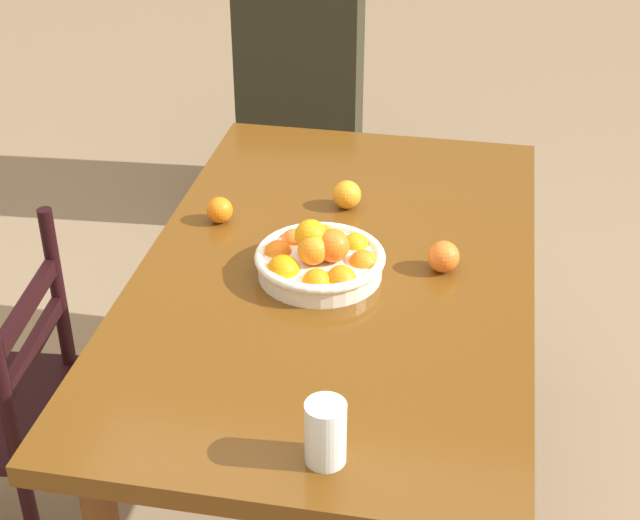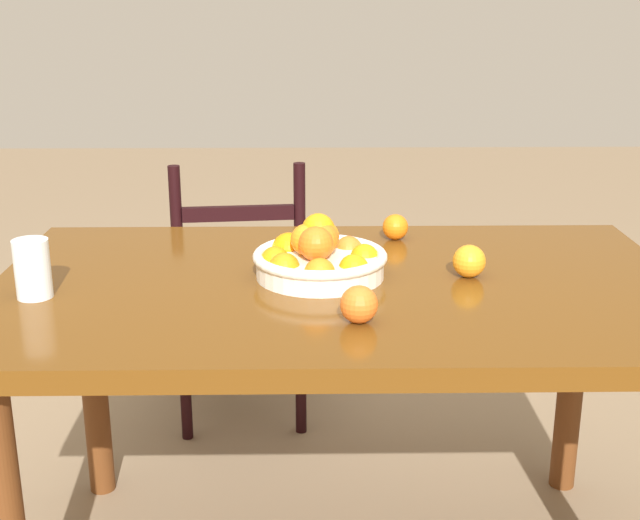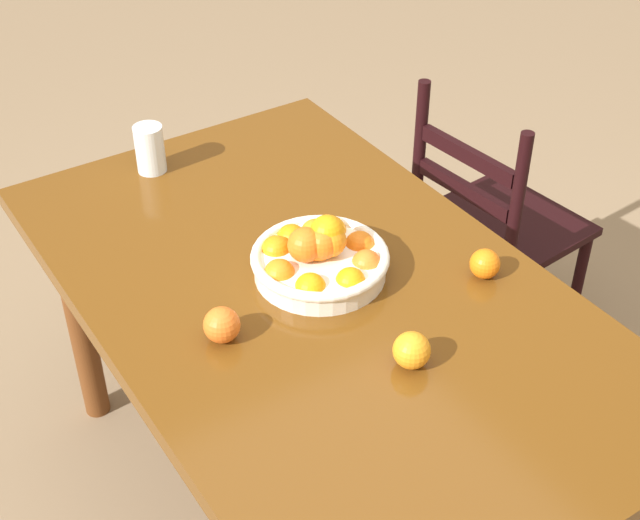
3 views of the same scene
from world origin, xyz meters
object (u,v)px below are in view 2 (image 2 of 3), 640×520
dining_table (339,318)px  drinking_glass (33,269)px  fruit_bowl (319,257)px  chair_near_window (240,295)px  orange_loose_2 (359,304)px  orange_loose_0 (469,261)px  orange_loose_1 (395,227)px

dining_table → drinking_glass: drinking_glass is taller
dining_table → fruit_bowl: size_ratio=5.09×
chair_near_window → orange_loose_2: chair_near_window is taller
dining_table → orange_loose_0: size_ratio=20.75×
chair_near_window → orange_loose_0: bearing=121.4°
orange_loose_0 → orange_loose_2: (-0.27, -0.28, 0.00)m
fruit_bowl → dining_table: bearing=-35.6°
fruit_bowl → orange_loose_2: (0.08, -0.29, -0.01)m
chair_near_window → fruit_bowl: 0.90m
dining_table → chair_near_window: bearing=109.9°
orange_loose_0 → orange_loose_1: bearing=113.9°
orange_loose_1 → orange_loose_2: bearing=-102.6°
orange_loose_1 → orange_loose_2: 0.60m
drinking_glass → chair_near_window: bearing=68.2°
orange_loose_1 → drinking_glass: 0.93m
orange_loose_0 → orange_loose_2: bearing=-134.3°
orange_loose_2 → drinking_glass: drinking_glass is taller
dining_table → orange_loose_1: (0.16, 0.34, 0.12)m
dining_table → drinking_glass: 0.68m
orange_loose_0 → drinking_glass: (-0.96, -0.12, 0.03)m
orange_loose_2 → orange_loose_0: bearing=45.7°
dining_table → orange_loose_2: (0.03, -0.25, 0.13)m
orange_loose_2 → drinking_glass: 0.71m
orange_loose_1 → fruit_bowl: bearing=-124.5°
orange_loose_2 → fruit_bowl: bearing=104.8°
orange_loose_0 → orange_loose_1: size_ratio=1.11×
fruit_bowl → orange_loose_1: fruit_bowl is taller
orange_loose_0 → fruit_bowl: bearing=178.4°
dining_table → chair_near_window: size_ratio=1.75×
orange_loose_1 → orange_loose_0: bearing=-66.1°
orange_loose_2 → drinking_glass: size_ratio=0.59×
orange_loose_2 → orange_loose_1: bearing=77.4°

